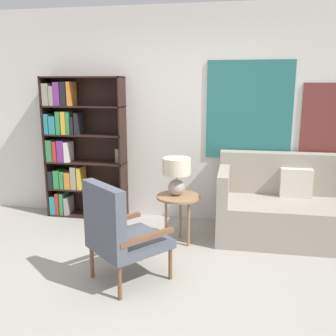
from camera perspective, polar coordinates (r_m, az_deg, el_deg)
ground_plane at (r=3.35m, az=-5.44°, el=-18.96°), size 14.00×14.00×0.00m
wall_back at (r=4.84m, az=1.41°, el=7.90°), size 6.40×0.08×2.70m
bookshelf at (r=5.11m, az=-14.16°, el=3.03°), size 1.05×0.30×1.85m
armchair at (r=3.35m, az=-7.65°, el=-9.38°), size 0.83×0.84×0.94m
couch at (r=4.59m, az=18.91°, el=-5.87°), size 1.79×0.89×0.95m
side_table at (r=4.16m, az=1.59°, el=-5.11°), size 0.49×0.49×0.55m
table_lamp at (r=4.09m, az=1.32°, el=-0.57°), size 0.31×0.31×0.42m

